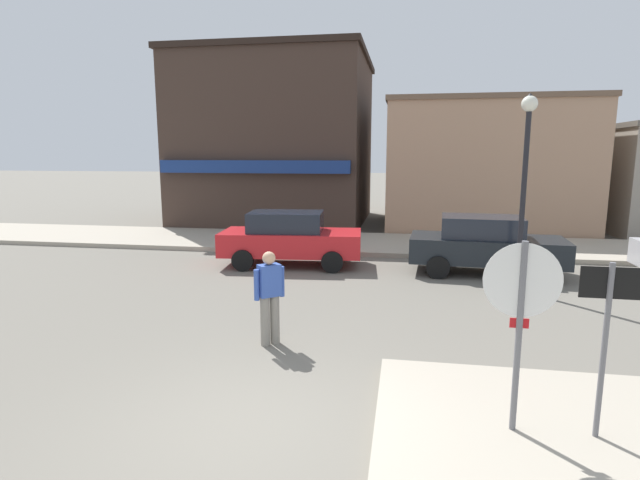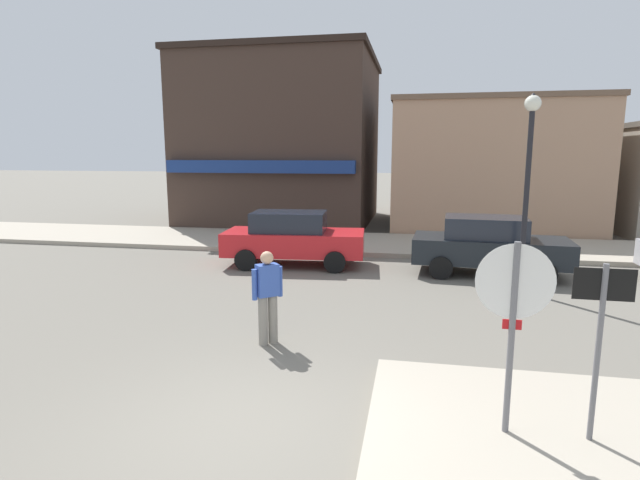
{
  "view_description": "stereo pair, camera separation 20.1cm",
  "coord_description": "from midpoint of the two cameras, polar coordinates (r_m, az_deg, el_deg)",
  "views": [
    {
      "loc": [
        1.71,
        -5.21,
        3.21
      ],
      "look_at": [
        0.04,
        4.5,
        1.5
      ],
      "focal_mm": 28.0,
      "sensor_mm": 36.0,
      "label": 1
    },
    {
      "loc": [
        1.91,
        -5.17,
        3.21
      ],
      "look_at": [
        0.04,
        4.5,
        1.5
      ],
      "focal_mm": 28.0,
      "sensor_mm": 36.0,
      "label": 2
    }
  ],
  "objects": [
    {
      "name": "one_way_sign",
      "position": [
        6.12,
        29.01,
        -9.32
      ],
      "size": [
        0.6,
        0.06,
        2.1
      ],
      "color": "slate",
      "rests_on": "ground"
    },
    {
      "name": "stop_sign",
      "position": [
        5.83,
        20.99,
        -7.71
      ],
      "size": [
        0.82,
        0.07,
        2.3
      ],
      "color": "slate",
      "rests_on": "ground"
    },
    {
      "name": "pedestrian_crossing_near",
      "position": [
        8.48,
        -6.47,
        -6.26
      ],
      "size": [
        0.48,
        0.42,
        1.61
      ],
      "color": "gray",
      "rests_on": "ground"
    },
    {
      "name": "building_storefront_left_near",
      "position": [
        23.49,
        17.6,
        8.15
      ],
      "size": [
        8.17,
        7.73,
        5.39
      ],
      "color": "tan",
      "rests_on": "ground"
    },
    {
      "name": "parked_car_second",
      "position": [
        14.06,
        17.96,
        -0.46
      ],
      "size": [
        4.11,
        2.09,
        1.56
      ],
      "color": "black",
      "rests_on": "ground"
    },
    {
      "name": "building_corner_shop",
      "position": [
        24.12,
        -4.96,
        11.19
      ],
      "size": [
        8.39,
        8.46,
        7.58
      ],
      "color": "#3D2D26",
      "rests_on": "ground"
    },
    {
      "name": "lamp_post",
      "position": [
        12.38,
        21.99,
        7.98
      ],
      "size": [
        0.36,
        0.36,
        4.54
      ],
      "color": "black",
      "rests_on": "ground"
    },
    {
      "name": "kerb_far",
      "position": [
        17.72,
        3.76,
        -0.36
      ],
      "size": [
        80.0,
        4.0,
        0.15
      ],
      "primitive_type": "cube",
      "color": "#A89E8C",
      "rests_on": "ground"
    },
    {
      "name": "parked_car_nearest",
      "position": [
        14.44,
        -3.85,
        0.26
      ],
      "size": [
        4.13,
        2.14,
        1.56
      ],
      "color": "red",
      "rests_on": "ground"
    },
    {
      "name": "ground_plane",
      "position": [
        6.36,
        -8.71,
        -20.57
      ],
      "size": [
        160.0,
        160.0,
        0.0
      ],
      "primitive_type": "plane",
      "color": "#6B665B"
    }
  ]
}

